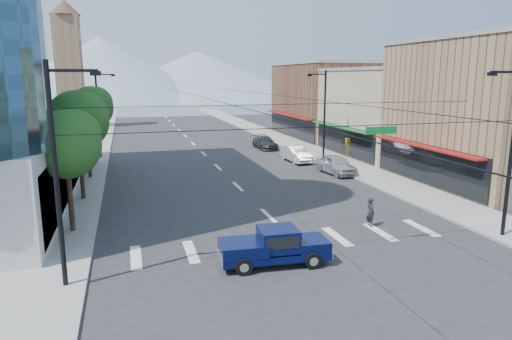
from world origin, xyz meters
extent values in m
plane|color=#28282B|center=(0.00, 0.00, 0.00)|extent=(160.00, 160.00, 0.00)
cube|color=gray|center=(-12.00, 40.00, 0.07)|extent=(4.00, 120.00, 0.15)
cube|color=gray|center=(12.00, 40.00, 0.07)|extent=(4.00, 120.00, 0.15)
cube|color=#8C6B4C|center=(20.00, 10.00, 5.50)|extent=(12.00, 14.00, 11.00)
cube|color=tan|center=(20.00, 24.00, 4.50)|extent=(12.00, 14.00, 9.00)
cube|color=brown|center=(20.00, 40.00, 5.00)|extent=(12.00, 18.00, 10.00)
cube|color=#8C6B4C|center=(-16.50, 62.00, 9.00)|extent=(4.00, 4.00, 18.00)
cone|color=brown|center=(-16.50, 62.00, 19.20)|extent=(4.80, 4.80, 2.40)
cone|color=gray|center=(-15.00, 150.00, 11.00)|extent=(80.00, 80.00, 22.00)
cone|color=gray|center=(20.00, 160.00, 9.00)|extent=(90.00, 90.00, 18.00)
cylinder|color=black|center=(-11.20, 6.00, 2.27)|extent=(0.28, 0.28, 4.55)
sphere|color=#25531B|center=(-11.20, 6.00, 4.88)|extent=(3.64, 3.64, 3.64)
sphere|color=#25531B|center=(-10.80, 6.30, 5.28)|extent=(2.86, 2.86, 2.86)
cylinder|color=black|center=(-11.20, 13.00, 2.55)|extent=(0.28, 0.28, 5.11)
sphere|color=#25531B|center=(-11.20, 13.00, 5.47)|extent=(4.09, 4.09, 4.09)
sphere|color=#25531B|center=(-10.80, 13.30, 5.88)|extent=(3.21, 3.21, 3.21)
cylinder|color=black|center=(-11.20, 20.00, 2.27)|extent=(0.28, 0.28, 4.55)
sphere|color=#25531B|center=(-11.20, 20.00, 4.88)|extent=(3.64, 3.64, 3.64)
sphere|color=#25531B|center=(-10.80, 20.30, 5.28)|extent=(2.86, 2.86, 2.86)
cylinder|color=black|center=(-11.20, 27.00, 2.55)|extent=(0.28, 0.28, 5.11)
sphere|color=#25531B|center=(-11.20, 27.00, 5.47)|extent=(4.09, 4.09, 4.09)
sphere|color=#25531B|center=(-10.80, 27.30, 5.88)|extent=(3.21, 3.21, 3.21)
cylinder|color=black|center=(-10.80, -1.00, 4.50)|extent=(0.20, 0.20, 9.00)
cylinder|color=black|center=(10.80, -1.00, 4.50)|extent=(0.20, 0.20, 9.00)
cylinder|color=black|center=(0.00, -1.00, 6.20)|extent=(21.60, 0.04, 0.04)
imported|color=gold|center=(1.50, -1.00, 5.15)|extent=(0.16, 0.20, 1.00)
cube|color=#0C6626|center=(3.20, -1.00, 5.95)|extent=(1.60, 0.06, 0.35)
cylinder|color=black|center=(-10.80, 30.00, 4.50)|extent=(0.20, 0.20, 9.00)
cube|color=black|center=(-9.90, 30.00, 8.60)|extent=(1.80, 0.12, 0.12)
cube|color=black|center=(-9.10, 30.00, 8.50)|extent=(0.40, 0.25, 0.18)
cylinder|color=black|center=(10.80, 22.00, 4.50)|extent=(0.20, 0.20, 9.00)
cube|color=black|center=(9.90, 22.00, 8.60)|extent=(1.80, 0.12, 0.12)
cube|color=black|center=(9.10, 22.00, 8.50)|extent=(0.40, 0.25, 0.18)
cube|color=#080E3B|center=(-1.96, -1.03, 0.49)|extent=(5.02, 2.08, 0.31)
cube|color=#080E3B|center=(-0.22, -1.13, 0.85)|extent=(1.53, 1.78, 0.49)
cube|color=#080E3B|center=(-1.79, -1.04, 1.21)|extent=(1.80, 1.76, 0.98)
cube|color=black|center=(-1.79, -1.04, 1.30)|extent=(1.62, 1.77, 0.54)
cube|color=#080E3B|center=(-3.39, -0.94, 0.89)|extent=(2.16, 1.91, 0.58)
cube|color=silver|center=(0.49, -1.18, 0.49)|extent=(0.21, 1.70, 0.31)
cube|color=silver|center=(-4.42, -0.88, 0.49)|extent=(0.21, 1.70, 0.27)
cylinder|color=black|center=(-0.45, -1.97, 0.38)|extent=(0.77, 0.31, 0.75)
cylinder|color=black|center=(-0.35, -0.28, 0.38)|extent=(0.77, 0.31, 0.75)
cylinder|color=black|center=(-3.58, -1.78, 0.38)|extent=(0.77, 0.31, 0.75)
cylinder|color=black|center=(-3.48, -0.09, 0.38)|extent=(0.77, 0.31, 0.75)
imported|color=black|center=(4.97, 2.57, 0.84)|extent=(0.42, 0.63, 1.69)
imported|color=#AEADB2|center=(9.40, 16.24, 0.83)|extent=(2.38, 5.04, 1.67)
imported|color=silver|center=(8.11, 22.60, 0.79)|extent=(1.91, 4.85, 1.57)
imported|color=#2B2B2D|center=(7.60, 31.61, 0.72)|extent=(2.13, 5.02, 1.44)
camera|label=1|loc=(-8.10, -19.53, 8.38)|focal=32.00mm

